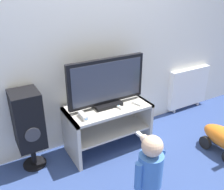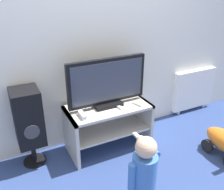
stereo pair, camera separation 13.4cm
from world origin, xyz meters
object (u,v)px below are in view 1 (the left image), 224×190
object	(u,v)px
remote_primary	(137,103)
television	(107,83)
game_console	(83,116)
radiator	(188,87)
child	(150,169)
speaker_tower	(28,121)
remote_secondary	(118,107)

from	to	relation	value
remote_primary	television	bearing A→B (deg)	154.71
game_console	remote_primary	distance (m)	0.65
game_console	television	bearing A→B (deg)	19.27
remote_primary	radiator	size ratio (longest dim) A/B	0.19
remote_primary	radiator	distance (m)	1.27
child	radiator	size ratio (longest dim) A/B	1.09
television	radiator	size ratio (longest dim) A/B	1.26
radiator	child	bearing A→B (deg)	-144.06
game_console	speaker_tower	size ratio (longest dim) A/B	0.18
remote_secondary	radiator	xyz separation A→B (m)	(1.42, 0.33, -0.20)
game_console	radiator	world-z (taller)	radiator
television	remote_secondary	bearing A→B (deg)	-50.78
game_console	child	size ratio (longest dim) A/B	0.20
child	game_console	bearing A→B (deg)	102.10
game_console	speaker_tower	world-z (taller)	speaker_tower
remote_primary	remote_secondary	bearing A→B (deg)	170.10
radiator	remote_secondary	bearing A→B (deg)	-166.90
child	radiator	world-z (taller)	child
television	speaker_tower	distance (m)	0.89
game_console	remote_primary	bearing A→B (deg)	-2.28
television	remote_secondary	xyz separation A→B (m)	(0.09, -0.11, -0.25)
speaker_tower	radiator	distance (m)	2.36
remote_primary	speaker_tower	world-z (taller)	speaker_tower
television	game_console	size ratio (longest dim) A/B	5.64
remote_secondary	speaker_tower	bearing A→B (deg)	167.93
television	radiator	bearing A→B (deg)	8.45
game_console	radiator	distance (m)	1.89
television	game_console	world-z (taller)	television
speaker_tower	child	bearing A→B (deg)	-57.49
television	radiator	distance (m)	1.59
remote_primary	remote_secondary	distance (m)	0.22
remote_primary	speaker_tower	bearing A→B (deg)	168.34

